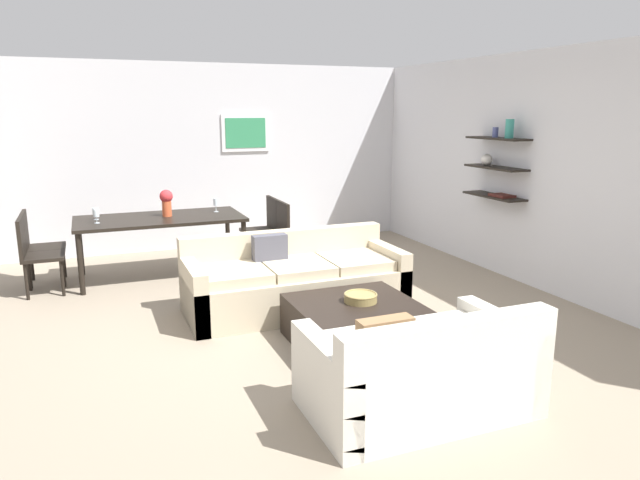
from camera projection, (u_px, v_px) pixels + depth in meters
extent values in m
plane|color=gray|center=(293.00, 321.00, 5.74)|extent=(18.00, 18.00, 0.00)
cube|color=silver|center=(233.00, 156.00, 8.75)|extent=(8.40, 0.06, 2.70)
cube|color=white|center=(245.00, 133.00, 8.70)|extent=(0.72, 0.02, 0.55)
cube|color=#338C59|center=(246.00, 133.00, 8.69)|extent=(0.61, 0.01, 0.44)
cube|color=silver|center=(510.00, 167.00, 7.09)|extent=(0.06, 8.20, 2.70)
cube|color=black|center=(498.00, 138.00, 7.00)|extent=(0.28, 0.90, 0.02)
cube|color=black|center=(496.00, 168.00, 7.07)|extent=(0.28, 0.90, 0.02)
cube|color=black|center=(494.00, 196.00, 7.15)|extent=(0.28, 0.90, 0.02)
cylinder|color=teal|center=(510.00, 129.00, 6.79)|extent=(0.10, 0.10, 0.22)
sphere|color=silver|center=(487.00, 160.00, 7.22)|extent=(0.14, 0.14, 0.14)
cylinder|color=#4C518C|center=(495.00, 132.00, 7.03)|extent=(0.07, 0.07, 0.12)
cube|color=#4C1E19|center=(502.00, 196.00, 7.01)|extent=(0.20, 0.28, 0.03)
cube|color=beige|center=(296.00, 291.00, 6.02)|extent=(2.24, 0.90, 0.42)
cube|color=beige|center=(284.00, 246.00, 6.27)|extent=(2.24, 0.16, 0.36)
cube|color=beige|center=(194.00, 294.00, 5.62)|extent=(0.14, 0.90, 0.60)
cube|color=beige|center=(386.00, 272.00, 6.38)|extent=(0.14, 0.90, 0.60)
cube|color=beige|center=(234.00, 274.00, 5.69)|extent=(0.63, 0.70, 0.10)
cube|color=beige|center=(297.00, 267.00, 5.92)|extent=(0.63, 0.70, 0.10)
cube|color=beige|center=(355.00, 261.00, 6.16)|extent=(0.63, 0.70, 0.10)
cube|color=#4C4C56|center=(270.00, 252.00, 6.03)|extent=(0.36, 0.13, 0.36)
cube|color=silver|center=(417.00, 380.00, 4.03)|extent=(1.53, 0.90, 0.42)
cube|color=silver|center=(451.00, 348.00, 3.61)|extent=(1.53, 0.16, 0.36)
cube|color=silver|center=(499.00, 353.00, 4.26)|extent=(0.14, 0.90, 0.60)
cube|color=silver|center=(325.00, 386.00, 3.76)|extent=(0.14, 0.90, 0.60)
cube|color=silver|center=(453.00, 337.00, 4.12)|extent=(0.60, 0.70, 0.10)
cube|color=silver|center=(375.00, 350.00, 3.89)|extent=(0.60, 0.70, 0.10)
cube|color=#99724C|center=(385.00, 346.00, 3.64)|extent=(0.36, 0.12, 0.36)
cube|color=black|center=(356.00, 324.00, 5.14)|extent=(1.07, 1.06, 0.38)
cylinder|color=#99844C|center=(361.00, 298.00, 5.14)|extent=(0.29, 0.29, 0.07)
torus|color=#99844C|center=(361.00, 294.00, 5.13)|extent=(0.30, 0.30, 0.02)
cube|color=black|center=(160.00, 219.00, 7.14)|extent=(1.99, 1.00, 0.04)
cylinder|color=black|center=(80.00, 264.00, 6.48)|extent=(0.06, 0.06, 0.71)
cylinder|color=black|center=(244.00, 250.00, 7.17)|extent=(0.06, 0.06, 0.71)
cylinder|color=black|center=(80.00, 247.00, 7.27)|extent=(0.06, 0.06, 0.71)
cylinder|color=black|center=(228.00, 236.00, 7.96)|extent=(0.06, 0.06, 0.71)
cube|color=black|center=(43.00, 257.00, 6.52)|extent=(0.44, 0.44, 0.04)
cube|color=black|center=(21.00, 238.00, 6.39)|extent=(0.04, 0.44, 0.43)
cylinder|color=black|center=(62.00, 278.00, 6.47)|extent=(0.04, 0.04, 0.41)
cylinder|color=black|center=(63.00, 270.00, 6.80)|extent=(0.04, 0.04, 0.41)
cylinder|color=black|center=(26.00, 282.00, 6.34)|extent=(0.04, 0.04, 0.41)
cylinder|color=black|center=(29.00, 273.00, 6.67)|extent=(0.04, 0.04, 0.41)
cube|color=black|center=(259.00, 231.00, 7.89)|extent=(0.44, 0.44, 0.04)
cube|color=black|center=(273.00, 213.00, 7.91)|extent=(0.04, 0.44, 0.43)
cylinder|color=black|center=(243.00, 245.00, 8.03)|extent=(0.04, 0.04, 0.41)
cylinder|color=black|center=(250.00, 251.00, 7.71)|extent=(0.04, 0.04, 0.41)
cylinder|color=black|center=(268.00, 243.00, 8.17)|extent=(0.04, 0.04, 0.41)
cylinder|color=black|center=(276.00, 249.00, 7.84)|extent=(0.04, 0.04, 0.41)
cube|color=black|center=(269.00, 238.00, 7.48)|extent=(0.44, 0.44, 0.04)
cube|color=black|center=(283.00, 219.00, 7.50)|extent=(0.04, 0.44, 0.43)
cylinder|color=black|center=(252.00, 253.00, 7.63)|extent=(0.04, 0.04, 0.41)
cylinder|color=black|center=(259.00, 259.00, 7.30)|extent=(0.04, 0.04, 0.41)
cylinder|color=black|center=(278.00, 250.00, 7.76)|extent=(0.04, 0.04, 0.41)
cylinder|color=black|center=(286.00, 256.00, 7.43)|extent=(0.04, 0.04, 0.41)
cube|color=black|center=(45.00, 248.00, 6.93)|extent=(0.44, 0.44, 0.04)
cube|color=black|center=(25.00, 230.00, 6.80)|extent=(0.04, 0.44, 0.43)
cylinder|color=black|center=(63.00, 268.00, 6.88)|extent=(0.04, 0.04, 0.41)
cylinder|color=black|center=(64.00, 261.00, 7.20)|extent=(0.04, 0.04, 0.41)
cylinder|color=black|center=(30.00, 271.00, 6.75)|extent=(0.04, 0.04, 0.41)
cylinder|color=black|center=(32.00, 264.00, 7.07)|extent=(0.04, 0.04, 0.41)
cylinder|color=silver|center=(97.00, 223.00, 6.76)|extent=(0.06, 0.06, 0.01)
cylinder|color=silver|center=(97.00, 220.00, 6.75)|extent=(0.01, 0.01, 0.07)
cylinder|color=silver|center=(96.00, 213.00, 6.73)|extent=(0.07, 0.07, 0.08)
cylinder|color=silver|center=(216.00, 212.00, 7.51)|extent=(0.06, 0.06, 0.01)
cylinder|color=silver|center=(216.00, 208.00, 7.50)|extent=(0.01, 0.01, 0.08)
cylinder|color=silver|center=(216.00, 202.00, 7.48)|extent=(0.06, 0.06, 0.09)
cylinder|color=silver|center=(96.00, 219.00, 6.98)|extent=(0.06, 0.06, 0.01)
cylinder|color=silver|center=(96.00, 217.00, 6.97)|extent=(0.01, 0.01, 0.06)
cylinder|color=silver|center=(96.00, 211.00, 6.96)|extent=(0.08, 0.08, 0.07)
cylinder|color=#D85933|center=(167.00, 209.00, 7.18)|extent=(0.11, 0.11, 0.19)
sphere|color=red|center=(166.00, 196.00, 7.14)|extent=(0.16, 0.16, 0.16)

